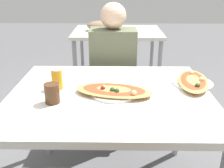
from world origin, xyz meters
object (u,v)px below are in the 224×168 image
dining_table (110,104)px  pizza_second (193,81)px  person_seated (113,63)px  pizza_main (114,91)px  soda_can (57,79)px  chair_far_seated (113,81)px  drink_glass (52,93)px

dining_table → pizza_second: pizza_second is taller
person_seated → pizza_main: person_seated is taller
dining_table → soda_can: soda_can is taller
soda_can → pizza_second: soda_can is taller
dining_table → pizza_main: bearing=-31.4°
chair_far_seated → pizza_main: 0.88m
dining_table → soda_can: bearing=169.1°
soda_can → pizza_second: bearing=5.5°
person_seated → drink_glass: 0.90m
soda_can → person_seated: bearing=62.8°
chair_far_seated → dining_table: bearing=89.3°
person_seated → soda_can: person_seated is taller
drink_glass → pizza_second: (0.83, 0.27, -0.03)m
chair_far_seated → drink_glass: bearing=71.3°
drink_glass → dining_table: bearing=22.2°
pizza_main → drink_glass: size_ratio=4.41×
dining_table → soda_can: size_ratio=9.46×
drink_glass → soda_can: bearing=93.6°
chair_far_seated → pizza_main: bearing=90.9°
person_seated → pizza_second: 0.76m
person_seated → pizza_second: (0.51, -0.56, 0.06)m
chair_far_seated → soda_can: (-0.33, -0.76, 0.31)m
person_seated → pizza_second: size_ratio=2.80×
person_seated → soda_can: 0.73m
dining_table → person_seated: bearing=89.2°
pizza_second → drink_glass: bearing=-162.1°
soda_can → dining_table: bearing=-10.9°
soda_can → drink_glass: size_ratio=1.15×
chair_far_seated → soda_can: 0.88m
chair_far_seated → pizza_main: size_ratio=1.86×
soda_can → pizza_second: size_ratio=0.29×
chair_far_seated → pizza_main: (0.01, -0.83, 0.27)m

